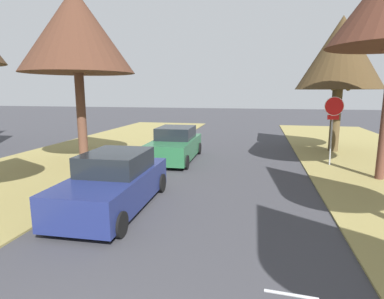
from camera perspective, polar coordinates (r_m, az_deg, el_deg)
name	(u,v)px	position (r m, az deg, el deg)	size (l,w,h in m)	color
stop_sign_far	(333,116)	(14.83, 24.30, 5.56)	(0.81, 0.27, 2.97)	#9EA0A5
street_tree_right_far	(341,54)	(18.53, 25.43, 15.44)	(4.34, 4.34, 6.98)	brown
street_tree_left_mid_b	(76,32)	(14.96, -20.34, 19.46)	(4.79, 4.79, 7.45)	brown
parked_sedan_navy	(114,183)	(9.07, -13.95, -5.91)	(2.03, 4.44, 1.57)	navy
parked_sedan_green	(175,145)	(14.94, -3.08, 0.82)	(2.03, 4.44, 1.57)	#28663D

